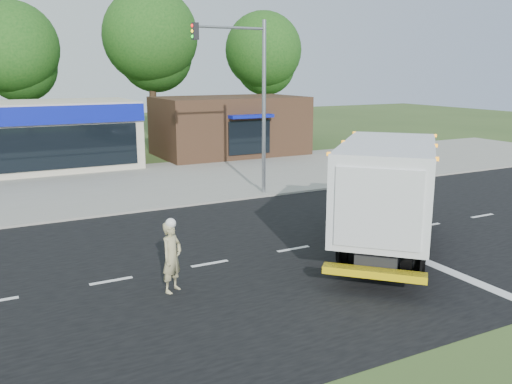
{
  "coord_description": "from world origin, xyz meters",
  "views": [
    {
      "loc": [
        -9.02,
        -14.55,
        5.8
      ],
      "look_at": [
        -0.58,
        1.56,
        1.7
      ],
      "focal_mm": 38.0,
      "sensor_mm": 36.0,
      "label": 1
    }
  ],
  "objects": [
    {
      "name": "ems_box_truck",
      "position": [
        2.7,
        -1.39,
        2.12
      ],
      "size": [
        7.69,
        7.66,
        3.68
      ],
      "rotation": [
        0.0,
        0.0,
        0.78
      ],
      "color": "black",
      "rests_on": "ground"
    },
    {
      "name": "brown_storefront",
      "position": [
        7.0,
        19.98,
        2.0
      ],
      "size": [
        10.0,
        6.7,
        4.0
      ],
      "color": "#382316",
      "rests_on": "ground"
    },
    {
      "name": "emergency_worker",
      "position": [
        -4.69,
        -1.47,
        0.99
      ],
      "size": [
        0.84,
        0.78,
        2.03
      ],
      "rotation": [
        0.0,
        0.0,
        0.61
      ],
      "color": "tan",
      "rests_on": "ground"
    },
    {
      "name": "lane_markings",
      "position": [
        1.35,
        -1.35,
        0.02
      ],
      "size": [
        55.2,
        7.0,
        0.01
      ],
      "color": "silver",
      "rests_on": "road_asphalt"
    },
    {
      "name": "road_asphalt",
      "position": [
        0.0,
        0.0,
        0.0
      ],
      "size": [
        60.0,
        14.0,
        0.02
      ],
      "primitive_type": "cube",
      "color": "black",
      "rests_on": "ground"
    },
    {
      "name": "background_trees",
      "position": [
        -0.85,
        28.16,
        7.38
      ],
      "size": [
        36.77,
        7.39,
        12.1
      ],
      "color": "#332114",
      "rests_on": "ground"
    },
    {
      "name": "parking_apron",
      "position": [
        0.0,
        14.0,
        0.01
      ],
      "size": [
        60.0,
        9.0,
        0.02
      ],
      "primitive_type": "cube",
      "color": "gray",
      "rests_on": "ground"
    },
    {
      "name": "traffic_signal_pole",
      "position": [
        2.35,
        7.6,
        4.92
      ],
      "size": [
        3.51,
        0.25,
        8.0
      ],
      "color": "gray",
      "rests_on": "ground"
    },
    {
      "name": "ground",
      "position": [
        0.0,
        0.0,
        0.0
      ],
      "size": [
        120.0,
        120.0,
        0.0
      ],
      "primitive_type": "plane",
      "color": "#385123",
      "rests_on": "ground"
    },
    {
      "name": "sidewalk",
      "position": [
        0.0,
        8.2,
        0.06
      ],
      "size": [
        60.0,
        2.4,
        0.12
      ],
      "primitive_type": "cube",
      "color": "gray",
      "rests_on": "ground"
    }
  ]
}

